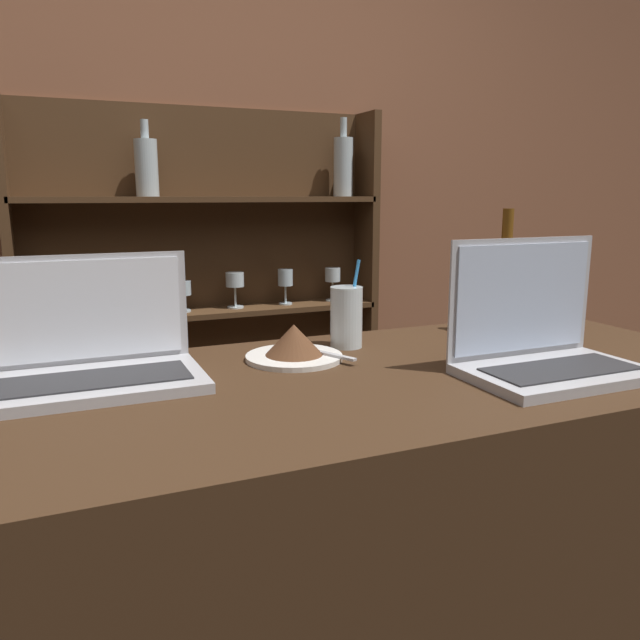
# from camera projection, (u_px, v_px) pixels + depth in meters

# --- Properties ---
(bar_counter) EXTENTS (1.61, 0.65, 1.01)m
(bar_counter) POSITION_uv_depth(u_px,v_px,m) (340.00, 628.00, 1.20)
(bar_counter) COLOR #382314
(bar_counter) RESTS_ON ground_plane
(back_wall) EXTENTS (7.00, 0.06, 2.70)m
(back_wall) POSITION_uv_depth(u_px,v_px,m) (182.00, 189.00, 2.30)
(back_wall) COLOR brown
(back_wall) RESTS_ON ground_plane
(back_shelf) EXTENTS (1.32, 0.18, 1.64)m
(back_shelf) POSITION_uv_depth(u_px,v_px,m) (209.00, 321.00, 2.35)
(back_shelf) COLOR #472D19
(back_shelf) RESTS_ON ground_plane
(laptop_near) EXTENTS (0.35, 0.22, 0.22)m
(laptop_near) POSITION_uv_depth(u_px,v_px,m) (94.00, 356.00, 1.07)
(laptop_near) COLOR #ADADB2
(laptop_near) RESTS_ON bar_counter
(laptop_far) EXTENTS (0.32, 0.21, 0.24)m
(laptop_far) POSITION_uv_depth(u_px,v_px,m) (543.00, 342.00, 1.12)
(laptop_far) COLOR #ADADB2
(laptop_far) RESTS_ON bar_counter
(cake_plate) EXTENTS (0.19, 0.19, 0.07)m
(cake_plate) POSITION_uv_depth(u_px,v_px,m) (294.00, 345.00, 1.22)
(cake_plate) COLOR silver
(cake_plate) RESTS_ON bar_counter
(water_glass) EXTENTS (0.07, 0.07, 0.19)m
(water_glass) POSITION_uv_depth(u_px,v_px,m) (346.00, 317.00, 1.32)
(water_glass) COLOR silver
(water_glass) RESTS_ON bar_counter
(wine_bottle_amber) EXTENTS (0.07, 0.07, 0.29)m
(wine_bottle_amber) POSITION_uv_depth(u_px,v_px,m) (504.00, 286.00, 1.45)
(wine_bottle_amber) COLOR brown
(wine_bottle_amber) RESTS_ON bar_counter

